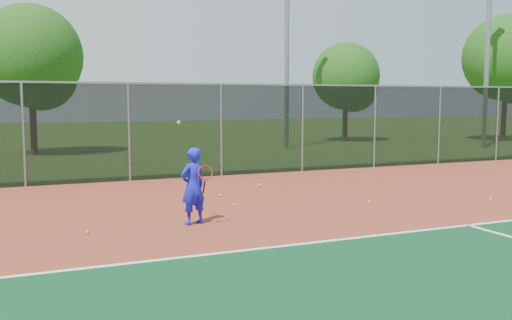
# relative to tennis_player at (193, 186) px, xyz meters

# --- Properties ---
(court_apron) EXTENTS (30.00, 20.00, 0.02)m
(court_apron) POSITION_rel_tennis_player_xyz_m (3.00, -3.31, -0.79)
(court_apron) COLOR brown
(court_apron) RESTS_ON ground
(fence_back) EXTENTS (30.00, 0.06, 3.03)m
(fence_back) POSITION_rel_tennis_player_xyz_m (3.00, 6.69, 0.76)
(fence_back) COLOR black
(fence_back) RESTS_ON court_apron
(tennis_player) EXTENTS (0.66, 0.68, 2.09)m
(tennis_player) POSITION_rel_tennis_player_xyz_m (0.00, 0.00, 0.00)
(tennis_player) COLOR #171CDB
(tennis_player) RESTS_ON court_apron
(practice_ball_0) EXTENTS (0.07, 0.07, 0.07)m
(practice_ball_0) POSITION_rel_tennis_player_xyz_m (4.58, 0.52, -0.74)
(practice_ball_0) COLOR gold
(practice_ball_0) RESTS_ON court_apron
(practice_ball_1) EXTENTS (0.07, 0.07, 0.07)m
(practice_ball_1) POSITION_rel_tennis_player_xyz_m (7.60, -0.32, -0.74)
(practice_ball_1) COLOR gold
(practice_ball_1) RESTS_ON court_apron
(practice_ball_3) EXTENTS (0.07, 0.07, 0.07)m
(practice_ball_3) POSITION_rel_tennis_player_xyz_m (1.47, 1.49, -0.74)
(practice_ball_3) COLOR gold
(practice_ball_3) RESTS_ON court_apron
(practice_ball_5) EXTENTS (0.07, 0.07, 0.07)m
(practice_ball_5) POSITION_rel_tennis_player_xyz_m (1.58, 2.81, -0.74)
(practice_ball_5) COLOR gold
(practice_ball_5) RESTS_ON court_apron
(practice_ball_6) EXTENTS (0.07, 0.07, 0.07)m
(practice_ball_6) POSITION_rel_tennis_player_xyz_m (-2.07, -0.04, -0.74)
(practice_ball_6) COLOR gold
(practice_ball_6) RESTS_ON court_apron
(practice_ball_7) EXTENTS (0.07, 0.07, 0.07)m
(practice_ball_7) POSITION_rel_tennis_player_xyz_m (3.25, 4.16, -0.74)
(practice_ball_7) COLOR gold
(practice_ball_7) RESTS_ON court_apron
(practice_ball_8) EXTENTS (0.07, 0.07, 0.07)m
(practice_ball_8) POSITION_rel_tennis_player_xyz_m (3.22, 4.05, -0.74)
(practice_ball_8) COLOR gold
(practice_ball_8) RESTS_ON court_apron
(floodlight_n) EXTENTS (0.90, 0.40, 12.07)m
(floodlight_n) POSITION_rel_tennis_player_xyz_m (9.71, 15.47, 6.01)
(floodlight_n) COLOR gray
(floodlight_n) RESTS_ON ground
(floodlight_ne) EXTENTS (0.90, 0.40, 12.07)m
(floodlight_ne) POSITION_rel_tennis_player_xyz_m (19.33, 11.71, 6.01)
(floodlight_ne) COLOR gray
(floodlight_ne) RESTS_ON ground
(tree_back_left) EXTENTS (4.61, 4.61, 6.77)m
(tree_back_left) POSITION_rel_tennis_player_xyz_m (-2.30, 16.75, 3.45)
(tree_back_left) COLOR #382014
(tree_back_left) RESTS_ON ground
(tree_back_mid) EXTENTS (4.02, 4.02, 5.90)m
(tree_back_mid) POSITION_rel_tennis_player_xyz_m (15.26, 18.48, 2.90)
(tree_back_mid) COLOR #382014
(tree_back_mid) RESTS_ON ground
(tree_back_right) EXTENTS (5.16, 5.16, 7.57)m
(tree_back_right) POSITION_rel_tennis_player_xyz_m (24.20, 14.88, 3.95)
(tree_back_right) COLOR #382014
(tree_back_right) RESTS_ON ground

